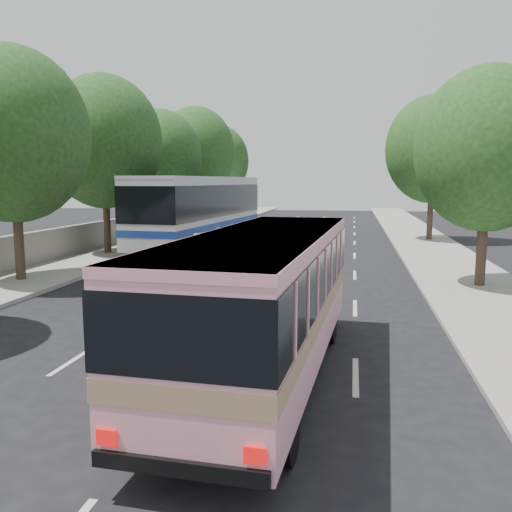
% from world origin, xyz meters
% --- Properties ---
extents(ground, '(120.00, 120.00, 0.00)m').
position_xyz_m(ground, '(0.00, 0.00, 0.00)').
color(ground, black).
rests_on(ground, ground).
extents(sidewalk_left, '(4.00, 90.00, 0.15)m').
position_xyz_m(sidewalk_left, '(-8.50, 20.00, 0.07)').
color(sidewalk_left, '#9E998E').
rests_on(sidewalk_left, ground).
extents(sidewalk_right, '(4.00, 90.00, 0.12)m').
position_xyz_m(sidewalk_right, '(8.50, 20.00, 0.06)').
color(sidewalk_right, '#9E998E').
rests_on(sidewalk_right, ground).
extents(low_wall, '(0.30, 90.00, 1.50)m').
position_xyz_m(low_wall, '(-10.30, 20.00, 0.90)').
color(low_wall, '#9E998E').
rests_on(low_wall, sidewalk_left).
extents(tree_left_b, '(5.70, 5.70, 8.88)m').
position_xyz_m(tree_left_b, '(-8.42, 5.94, 5.82)').
color(tree_left_b, '#38281E').
rests_on(tree_left_b, ground).
extents(tree_left_c, '(6.00, 6.00, 9.35)m').
position_xyz_m(tree_left_c, '(-8.62, 13.94, 6.12)').
color(tree_left_c, '#38281E').
rests_on(tree_left_c, ground).
extents(tree_left_d, '(5.52, 5.52, 8.60)m').
position_xyz_m(tree_left_d, '(-8.52, 21.94, 5.63)').
color(tree_left_d, '#38281E').
rests_on(tree_left_d, ground).
extents(tree_left_e, '(6.30, 6.30, 9.82)m').
position_xyz_m(tree_left_e, '(-8.42, 29.94, 6.43)').
color(tree_left_e, '#38281E').
rests_on(tree_left_e, ground).
extents(tree_left_f, '(5.88, 5.88, 9.16)m').
position_xyz_m(tree_left_f, '(-8.62, 37.94, 6.00)').
color(tree_left_f, '#38281E').
rests_on(tree_left_f, ground).
extents(tree_right_near, '(5.10, 5.10, 7.95)m').
position_xyz_m(tree_right_near, '(8.78, 7.94, 5.20)').
color(tree_right_near, '#38281E').
rests_on(tree_right_near, ground).
extents(tree_right_far, '(6.00, 6.00, 9.35)m').
position_xyz_m(tree_right_far, '(9.08, 23.94, 6.12)').
color(tree_right_far, '#38281E').
rests_on(tree_right_far, ground).
extents(pink_bus, '(2.88, 9.28, 2.92)m').
position_xyz_m(pink_bus, '(2.42, -2.43, 1.82)').
color(pink_bus, pink).
rests_on(pink_bus, ground).
extents(pink_taxi, '(2.13, 4.79, 1.60)m').
position_xyz_m(pink_taxi, '(-2.00, 8.48, 0.80)').
color(pink_taxi, '#FC1555').
rests_on(pink_taxi, ground).
extents(white_pickup, '(2.13, 5.15, 1.49)m').
position_xyz_m(white_pickup, '(-3.75, 15.80, 0.75)').
color(white_pickup, white).
rests_on(white_pickup, ground).
extents(tour_coach_front, '(4.21, 14.02, 4.13)m').
position_xyz_m(tour_coach_front, '(-4.50, 17.24, 2.49)').
color(tour_coach_front, silver).
rests_on(tour_coach_front, ground).
extents(tour_coach_rear, '(3.97, 12.67, 3.73)m').
position_xyz_m(tour_coach_rear, '(-6.30, 33.59, 2.24)').
color(tour_coach_rear, silver).
rests_on(tour_coach_rear, ground).
extents(taxi_roof_sign, '(0.56, 0.21, 0.18)m').
position_xyz_m(taxi_roof_sign, '(-2.00, 8.48, 1.69)').
color(taxi_roof_sign, silver).
rests_on(taxi_roof_sign, pink_taxi).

